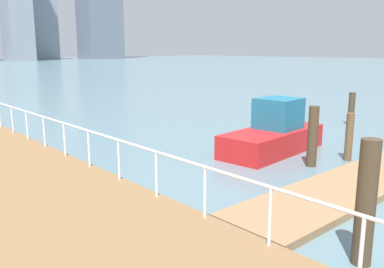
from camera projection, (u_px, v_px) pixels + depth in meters
ground_plane at (65, 126)px, 20.15m from camera, size 300.00×300.00×0.00m
floating_dock at (384, 171)px, 12.35m from camera, size 14.50×2.00×0.18m
boardwalk_railing at (103, 143)px, 11.00m from camera, size 0.06×30.60×1.08m
dock_piling_0 at (366, 203)px, 7.01m from camera, size 0.34×0.34×2.25m
dock_piling_1 at (351, 109)px, 20.09m from camera, size 0.31×0.31×1.63m
dock_piling_2 at (313, 137)px, 13.02m from camera, size 0.32×0.32×1.96m
dock_piling_3 at (349, 137)px, 13.73m from camera, size 0.25×0.25×1.62m
moored_boat_0 at (274, 134)px, 14.93m from camera, size 4.68×2.21×1.95m
skyline_tower_6 at (42, 21)px, 138.17m from camera, size 9.33×6.96×25.74m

